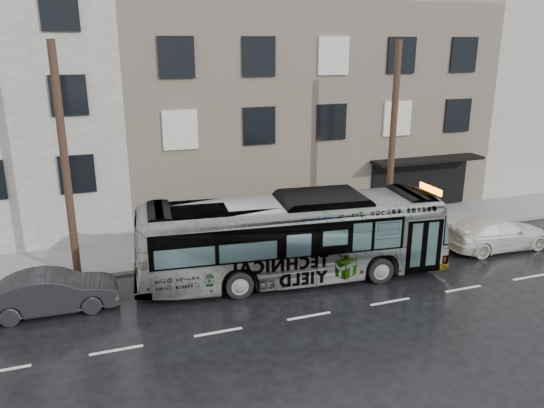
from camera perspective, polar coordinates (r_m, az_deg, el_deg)
The scene contains 10 objects.
ground at distance 20.74m, azimuth 1.26°, elevation -8.81°, with size 120.00×120.00×0.00m, color black.
sidewalk at distance 24.98m, azimuth -2.68°, elevation -4.02°, with size 90.00×3.60×0.15m, color gray.
building_taupe at distance 32.51m, azimuth 1.76°, elevation 10.76°, with size 20.00×12.00×11.00m, color #76675B.
building_filler at distance 43.07m, azimuth 26.61°, elevation 11.22°, with size 18.00×12.00×12.00m, color beige.
utility_pole_front at distance 24.93m, azimuth 12.82°, elevation 6.47°, with size 0.30×0.30×9.00m, color #462F23.
utility_pole_rear at distance 21.25m, azimuth -21.35°, elevation 3.94°, with size 0.30×0.30×9.00m, color #462F23.
sign_post at distance 26.30m, azimuth 14.39°, elevation -0.52°, with size 0.06×0.06×2.40m, color slate.
bus at distance 20.78m, azimuth 2.21°, elevation -3.67°, with size 2.85×12.19×3.40m, color #B2B2B2.
white_sedan at distance 26.17m, azimuth 22.99°, elevation -2.88°, with size 2.06×5.07×1.47m, color silver.
dark_sedan at distance 20.13m, azimuth -22.55°, elevation -8.76°, with size 1.53×4.39×1.45m, color black.
Camera 1 is at (-6.58, -17.47, 9.03)m, focal length 35.00 mm.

